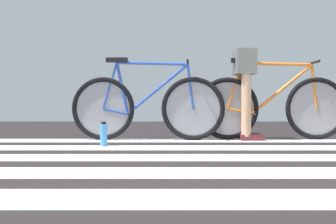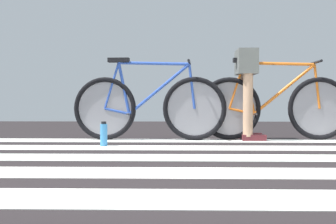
# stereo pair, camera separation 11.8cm
# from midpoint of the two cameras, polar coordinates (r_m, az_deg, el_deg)

# --- Properties ---
(ground) EXTENTS (18.00, 14.00, 0.02)m
(ground) POSITION_cam_midpoint_polar(r_m,az_deg,el_deg) (3.08, 8.89, -7.10)
(ground) COLOR black
(crosswalk_markings) EXTENTS (5.42, 4.24, 0.00)m
(crosswalk_markings) POSITION_cam_midpoint_polar(r_m,az_deg,el_deg) (3.26, 8.27, -6.42)
(crosswalk_markings) COLOR silver
(crosswalk_markings) RESTS_ON ground
(bicycle_1_of_2) EXTENTS (1.74, 0.52, 0.93)m
(bicycle_1_of_2) POSITION_cam_midpoint_polar(r_m,az_deg,el_deg) (5.20, -2.93, 0.72)
(bicycle_1_of_2) COLOR black
(bicycle_1_of_2) RESTS_ON ground
(bicycle_2_of_2) EXTENTS (1.74, 0.52, 0.93)m
(bicycle_2_of_2) POSITION_cam_midpoint_polar(r_m,az_deg,el_deg) (5.38, 12.40, 0.71)
(bicycle_2_of_2) COLOR black
(bicycle_2_of_2) RESTS_ON ground
(cyclist_2_of_2) EXTENTS (0.31, 0.41, 1.03)m
(cyclist_2_of_2) POSITION_cam_midpoint_polar(r_m,az_deg,el_deg) (5.32, 9.14, 3.73)
(cyclist_2_of_2) COLOR tan
(cyclist_2_of_2) RESTS_ON ground
(water_bottle) EXTENTS (0.07, 0.07, 0.24)m
(water_bottle) POSITION_cam_midpoint_polar(r_m,az_deg,el_deg) (4.52, -8.43, -2.80)
(water_bottle) COLOR #3C8BCF
(water_bottle) RESTS_ON ground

